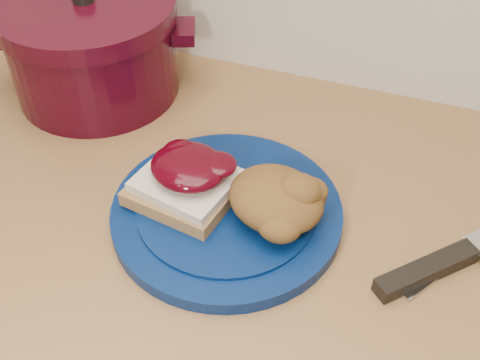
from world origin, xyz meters
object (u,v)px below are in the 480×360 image
(dutch_oven, at_px, (92,47))
(pepper_grinder, at_px, (114,33))
(plate, at_px, (227,213))
(butter_knife, at_px, (452,262))
(chef_knife, at_px, (459,255))

(dutch_oven, xyz_separation_m, pepper_grinder, (0.00, 0.06, -0.01))
(pepper_grinder, bearing_deg, plate, -41.91)
(plate, relative_size, dutch_oven, 0.85)
(plate, height_order, dutch_oven, dutch_oven)
(butter_knife, bearing_deg, chef_knife, -11.06)
(chef_knife, bearing_deg, pepper_grinder, 111.85)
(chef_knife, relative_size, dutch_oven, 0.82)
(plate, height_order, butter_knife, plate)
(butter_knife, bearing_deg, pepper_grinder, 100.37)
(chef_knife, distance_m, pepper_grinder, 0.60)
(dutch_oven, distance_m, pepper_grinder, 0.06)
(butter_knife, bearing_deg, dutch_oven, 106.01)
(plate, relative_size, pepper_grinder, 2.13)
(plate, height_order, pepper_grinder, pepper_grinder)
(plate, xyz_separation_m, butter_knife, (0.27, 0.02, -0.01))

